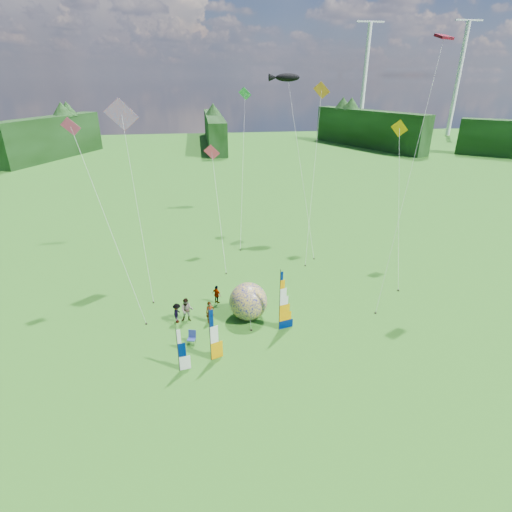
{
  "coord_description": "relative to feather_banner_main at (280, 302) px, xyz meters",
  "views": [
    {
      "loc": [
        -4.38,
        -19.81,
        16.41
      ],
      "look_at": [
        -1.0,
        4.0,
        5.5
      ],
      "focal_mm": 28.0,
      "sensor_mm": 36.0,
      "label": 1
    }
  ],
  "objects": [
    {
      "name": "small_kite_orange",
      "position": [
        6.01,
        14.14,
        5.94
      ],
      "size": [
        8.53,
        12.48,
        16.46
      ],
      "primitive_type": null,
      "rotation": [
        0.0,
        0.0,
        -0.25
      ],
      "color": "orange",
      "rests_on": "ground"
    },
    {
      "name": "small_kite_yellow",
      "position": [
        12.12,
        8.29,
        4.39
      ],
      "size": [
        6.03,
        11.46,
        13.36
      ],
      "primitive_type": null,
      "rotation": [
        0.0,
        0.0,
        -0.09
      ],
      "color": "#D89400",
      "rests_on": "ground"
    },
    {
      "name": "spectator_c",
      "position": [
        -7.11,
        1.98,
        -1.53
      ],
      "size": [
        0.57,
        1.04,
        1.53
      ],
      "primitive_type": "imported",
      "rotation": [
        0.0,
        0.0,
        1.36
      ],
      "color": "#66594C",
      "rests_on": "ground"
    },
    {
      "name": "turbine_left",
      "position": [
        69.47,
        91.74,
        12.71
      ],
      "size": [
        8.0,
        1.2,
        30.0
      ],
      "primitive_type": null,
      "color": "silver",
      "rests_on": "ground"
    },
    {
      "name": "small_kite_green",
      "position": [
        -0.32,
        19.44,
        5.58
      ],
      "size": [
        7.22,
        13.18,
        15.74
      ],
      "primitive_type": null,
      "rotation": [
        0.0,
        0.0,
        -0.26
      ],
      "color": "green",
      "rests_on": "ground"
    },
    {
      "name": "small_kite_red",
      "position": [
        -3.34,
        13.12,
        3.12
      ],
      "size": [
        3.22,
        10.35,
        10.83
      ],
      "primitive_type": null,
      "rotation": [
        0.0,
        0.0,
        0.01
      ],
      "color": "#F33A5A",
      "rests_on": "ground"
    },
    {
      "name": "spectator_b",
      "position": [
        -6.41,
        2.05,
        -1.37
      ],
      "size": [
        0.94,
        0.53,
        1.85
      ],
      "primitive_type": "imported",
      "rotation": [
        0.0,
        0.0,
        -0.1
      ],
      "color": "#66594C",
      "rests_on": "ground"
    },
    {
      "name": "spectator_d",
      "position": [
        -4.14,
        4.26,
        -1.53
      ],
      "size": [
        0.88,
        0.91,
        1.53
      ],
      "primitive_type": "imported",
      "rotation": [
        0.0,
        0.0,
        2.32
      ],
      "color": "#66594C",
      "rests_on": "ground"
    },
    {
      "name": "kite_parafoil",
      "position": [
        10.2,
        3.93,
        7.94
      ],
      "size": [
        10.8,
        11.18,
        20.47
      ],
      "primitive_type": null,
      "rotation": [
        0.0,
        0.0,
        0.34
      ],
      "color": "#A2001C",
      "rests_on": "ground"
    },
    {
      "name": "side_banner_far",
      "position": [
        -6.81,
        -3.36,
        -0.81
      ],
      "size": [
        0.89,
        0.25,
        2.96
      ],
      "primitive_type": null,
      "rotation": [
        0.0,
        0.0,
        0.18
      ],
      "color": "white",
      "rests_on": "ground"
    },
    {
      "name": "kite_whale",
      "position": [
        5.25,
        16.53,
        6.58
      ],
      "size": [
        5.54,
        14.03,
        17.74
      ],
      "primitive_type": null,
      "rotation": [
        0.0,
        0.0,
        0.12
      ],
      "color": "black",
      "rests_on": "ground"
    },
    {
      "name": "feather_banner_main",
      "position": [
        0.0,
        0.0,
        0.0
      ],
      "size": [
        1.23,
        0.43,
        4.59
      ],
      "primitive_type": null,
      "rotation": [
        0.0,
        0.0,
        0.27
      ],
      "color": "#001454",
      "rests_on": "ground"
    },
    {
      "name": "ground",
      "position": [
        -0.53,
        -3.26,
        -2.29
      ],
      "size": [
        220.0,
        220.0,
        0.0
      ],
      "primitive_type": "plane",
      "color": "#437F21",
      "rests_on": "ground"
    },
    {
      "name": "side_banner_left",
      "position": [
        -4.87,
        -2.63,
        -0.45
      ],
      "size": [
        0.99,
        0.45,
        3.68
      ],
      "primitive_type": null,
      "rotation": [
        0.0,
        0.0,
        0.35
      ],
      "color": "#E99300",
      "rests_on": "ground"
    },
    {
      "name": "spectator_a",
      "position": [
        -4.76,
        1.66,
        -1.46
      ],
      "size": [
        0.67,
        0.5,
        1.66
      ],
      "primitive_type": "imported",
      "rotation": [
        0.0,
        0.0,
        0.18
      ],
      "color": "#66594C",
      "rests_on": "ground"
    },
    {
      "name": "small_kite_pink",
      "position": [
        -11.75,
        5.62,
        4.78
      ],
      "size": [
        7.17,
        9.58,
        14.14
      ],
      "primitive_type": null,
      "rotation": [
        0.0,
        0.0,
        0.01
      ],
      "color": "#CD3666",
      "rests_on": "ground"
    },
    {
      "name": "turbine_right",
      "position": [
        44.47,
        98.74,
        12.71
      ],
      "size": [
        8.0,
        1.2,
        30.0
      ],
      "primitive_type": null,
      "color": "silver",
      "rests_on": "ground"
    },
    {
      "name": "treeline_ring",
      "position": [
        -0.53,
        -3.26,
        1.71
      ],
      "size": [
        210.0,
        210.0,
        8.0
      ],
      "primitive_type": null,
      "color": "#255324",
      "rests_on": "ground"
    },
    {
      "name": "bol_inflatable",
      "position": [
        -1.94,
        1.86,
        -0.9
      ],
      "size": [
        2.86,
        2.86,
        2.78
      ],
      "primitive_type": "sphere",
      "rotation": [
        0.0,
        0.0,
        -0.03
      ],
      "color": "navy",
      "rests_on": "ground"
    },
    {
      "name": "camp_chair",
      "position": [
        -6.09,
        -0.8,
        -1.81
      ],
      "size": [
        0.68,
        0.68,
        0.96
      ],
      "primitive_type": null,
      "rotation": [
        0.0,
        0.0,
        -0.27
      ],
      "color": "navy",
      "rests_on": "ground"
    },
    {
      "name": "kite_rainbow_delta",
      "position": [
        -10.0,
        8.57,
        5.58
      ],
      "size": [
        9.22,
        12.85,
        15.75
      ],
      "primitive_type": null,
      "rotation": [
        0.0,
        0.0,
        0.29
      ],
      "color": "#E64518",
      "rests_on": "ground"
    }
  ]
}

